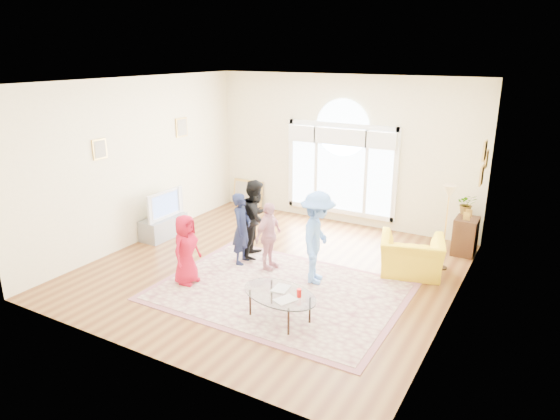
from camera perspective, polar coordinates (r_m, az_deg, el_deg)
The scene contains 18 objects.
ground at distance 8.80m, azimuth -0.99°, elevation -6.81°, with size 6.00×6.00×0.00m, color #5B3117.
room_shell at distance 10.73m, azimuth 6.80°, elevation 6.43°, with size 6.00×6.00×6.00m.
area_rug at distance 8.03m, azimuth -0.08°, elevation -9.26°, with size 3.60×2.60×0.02m, color beige.
rug_border at distance 8.03m, azimuth -0.08°, elevation -9.29°, with size 3.80×2.80×0.01m, color #995B65.
tv_console at distance 10.50m, azimuth -13.16°, elevation -1.88°, with size 0.45×1.00×0.42m, color gray.
television at distance 10.34m, azimuth -13.32°, elevation 0.69°, with size 0.16×0.99×0.57m.
coffee_table at distance 7.08m, azimuth -0.05°, elevation -9.62°, with size 1.34×1.04×0.54m.
armchair at distance 8.77m, azimuth 14.78°, elevation -5.12°, with size 1.03×0.90×0.67m, color gold.
side_cabinet at distance 9.95m, azimuth 20.41°, elevation -2.81°, with size 0.40×0.50×0.70m, color black.
floor_lamp at distance 8.87m, azimuth 18.72°, elevation 1.27°, with size 0.25×0.25×1.51m.
plant_pedestal at distance 10.21m, azimuth 20.24°, elevation -2.27°, with size 0.20×0.20×0.70m, color white.
potted_plant at distance 10.05m, azimuth 20.57°, elevation 0.65°, with size 0.35×0.30×0.39m, color #33722D.
leaning_picture at distance 12.28m, azimuth -3.66°, elevation 0.42°, with size 0.80×0.05×0.62m, color tan.
child_red at distance 8.20m, azimuth -10.69°, elevation -4.45°, with size 0.57×0.37×1.16m, color #AF0E27.
child_navy at distance 8.83m, azimuth -4.41°, elevation -2.11°, with size 0.47×0.31×1.29m, color #171E3D.
child_black at distance 9.10m, azimuth -2.75°, elevation -0.97°, with size 0.70×0.54×1.44m, color black.
child_pink at distance 8.58m, azimuth -1.32°, elevation -3.00°, with size 0.70×0.29×1.19m, color pink.
child_blue at distance 8.06m, azimuth 4.29°, elevation -3.18°, with size 0.99×0.57×1.53m, color #6197F1.
Camera 1 is at (4.10, -6.86, 3.67)m, focal length 32.00 mm.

